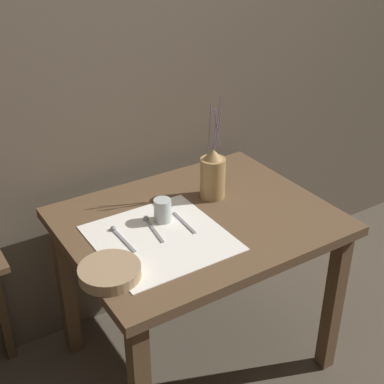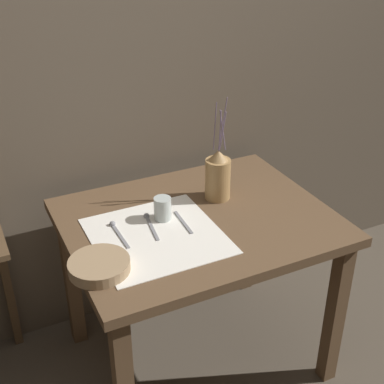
# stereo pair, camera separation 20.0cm
# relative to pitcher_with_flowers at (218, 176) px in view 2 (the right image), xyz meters

# --- Properties ---
(ground_plane) EXTENTS (12.00, 12.00, 0.00)m
(ground_plane) POSITION_rel_pitcher_with_flowers_xyz_m (-0.14, -0.11, -0.84)
(ground_plane) COLOR brown
(stone_wall_back) EXTENTS (7.00, 0.06, 2.40)m
(stone_wall_back) POSITION_rel_pitcher_with_flowers_xyz_m (-0.14, 0.41, 0.36)
(stone_wall_back) COLOR brown
(stone_wall_back) RESTS_ON ground_plane
(wooden_table) EXTENTS (1.02, 0.81, 0.74)m
(wooden_table) POSITION_rel_pitcher_with_flowers_xyz_m (-0.14, -0.11, -0.21)
(wooden_table) COLOR brown
(wooden_table) RESTS_ON ground_plane
(linen_cloth) EXTENTS (0.46, 0.47, 0.00)m
(linen_cloth) POSITION_rel_pitcher_with_flowers_xyz_m (-0.34, -0.16, -0.10)
(linen_cloth) COLOR white
(linen_cloth) RESTS_ON wooden_table
(pitcher_with_flowers) EXTENTS (0.10, 0.10, 0.43)m
(pitcher_with_flowers) POSITION_rel_pitcher_with_flowers_xyz_m (0.00, 0.00, 0.00)
(pitcher_with_flowers) COLOR #A87F4C
(pitcher_with_flowers) RESTS_ON wooden_table
(wooden_bowl) EXTENTS (0.21, 0.21, 0.04)m
(wooden_bowl) POSITION_rel_pitcher_with_flowers_xyz_m (-0.59, -0.27, -0.08)
(wooden_bowl) COLOR #9E7F5B
(wooden_bowl) RESTS_ON wooden_table
(glass_tumbler_near) EXTENTS (0.07, 0.07, 0.09)m
(glass_tumbler_near) POSITION_rel_pitcher_with_flowers_xyz_m (-0.27, -0.06, -0.05)
(glass_tumbler_near) COLOR #B7C1BC
(glass_tumbler_near) RESTS_ON wooden_table
(spoon_outer) EXTENTS (0.02, 0.18, 0.02)m
(spoon_outer) POSITION_rel_pitcher_with_flowers_xyz_m (-0.46, -0.05, -0.09)
(spoon_outer) COLOR gray
(spoon_outer) RESTS_ON wooden_table
(spoon_inner) EXTENTS (0.04, 0.18, 0.02)m
(spoon_inner) POSITION_rel_pitcher_with_flowers_xyz_m (-0.33, -0.05, -0.09)
(spoon_inner) COLOR gray
(spoon_inner) RESTS_ON wooden_table
(fork_inner) EXTENTS (0.02, 0.17, 0.00)m
(fork_inner) POSITION_rel_pitcher_with_flowers_xyz_m (-0.21, -0.12, -0.10)
(fork_inner) COLOR gray
(fork_inner) RESTS_ON wooden_table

